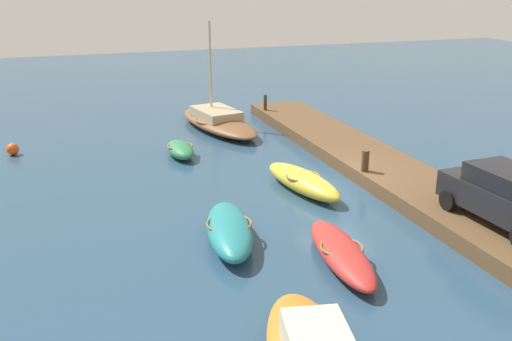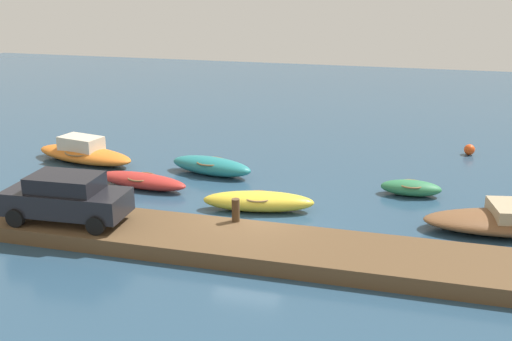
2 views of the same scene
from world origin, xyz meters
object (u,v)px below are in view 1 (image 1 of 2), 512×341
at_px(marker_buoy, 13,149).
at_px(rowboat_yellow, 303,181).
at_px(mooring_post_mid_west, 265,102).
at_px(parked_car, 508,196).
at_px(rowboat_teal, 229,230).
at_px(rowboat_red, 341,253).
at_px(sailboat_brown, 218,121).
at_px(mooring_post_west, 365,161).
at_px(dinghy_green, 180,150).

bearing_deg(marker_buoy, rowboat_yellow, -128.93).
distance_m(mooring_post_mid_west, marker_buoy, 13.02).
xyz_separation_m(rowboat_yellow, parked_car, (-5.77, -4.01, 1.02)).
bearing_deg(rowboat_teal, rowboat_yellow, -38.16).
bearing_deg(rowboat_red, sailboat_brown, 4.93).
bearing_deg(mooring_post_west, parked_car, -164.77).
bearing_deg(mooring_post_west, rowboat_teal, 116.48).
relative_size(rowboat_red, sailboat_brown, 0.60).
relative_size(rowboat_red, mooring_post_west, 5.36).
relative_size(dinghy_green, mooring_post_mid_west, 2.95).
xyz_separation_m(rowboat_yellow, mooring_post_mid_west, (10.79, -2.48, 0.57)).
relative_size(rowboat_teal, sailboat_brown, 0.57).
bearing_deg(sailboat_brown, marker_buoy, 87.46).
xyz_separation_m(rowboat_teal, mooring_post_west, (3.12, -6.26, 0.53)).
xyz_separation_m(parked_car, marker_buoy, (14.07, 14.29, -1.14)).
height_order(dinghy_green, rowboat_teal, rowboat_teal).
bearing_deg(parked_car, marker_buoy, 42.93).
xyz_separation_m(dinghy_green, mooring_post_mid_west, (5.16, -5.83, 0.63)).
relative_size(rowboat_yellow, mooring_post_mid_west, 5.26).
relative_size(rowboat_yellow, mooring_post_west, 5.43).
xyz_separation_m(mooring_post_west, mooring_post_mid_west, (10.94, 0.00, 0.01)).
xyz_separation_m(dinghy_green, mooring_post_west, (-5.78, -5.83, 0.62)).
xyz_separation_m(rowboat_red, marker_buoy, (13.82, 9.04, -0.05)).
xyz_separation_m(mooring_post_mid_west, marker_buoy, (-2.49, 12.76, -0.69)).
height_order(sailboat_brown, parked_car, sailboat_brown).
bearing_deg(dinghy_green, sailboat_brown, -36.86).
distance_m(rowboat_teal, parked_car, 8.24).
bearing_deg(rowboat_yellow, sailboat_brown, -7.26).
bearing_deg(rowboat_teal, sailboat_brown, -3.09).
bearing_deg(sailboat_brown, rowboat_red, 166.75).
bearing_deg(mooring_post_mid_west, rowboat_teal, 156.00).
bearing_deg(dinghy_green, marker_buoy, 67.20).
height_order(rowboat_yellow, marker_buoy, rowboat_yellow).
bearing_deg(mooring_post_west, dinghy_green, 45.24).
bearing_deg(marker_buoy, rowboat_teal, -150.66).
xyz_separation_m(dinghy_green, rowboat_teal, (-8.90, 0.43, 0.08)).
distance_m(rowboat_yellow, parked_car, 7.10).
xyz_separation_m(rowboat_teal, parked_car, (-2.51, -7.79, 1.00)).
height_order(rowboat_red, mooring_post_west, mooring_post_west).
height_order(rowboat_yellow, sailboat_brown, sailboat_brown).
distance_m(rowboat_red, mooring_post_mid_west, 16.74).
bearing_deg(parked_car, rowboat_yellow, 32.28).
distance_m(rowboat_red, mooring_post_west, 6.57).
bearing_deg(rowboat_teal, dinghy_green, 8.32).
distance_m(sailboat_brown, marker_buoy, 9.86).
xyz_separation_m(rowboat_red, sailboat_brown, (15.19, -0.73, 0.12)).
relative_size(dinghy_green, marker_buoy, 4.61).
height_order(rowboat_red, mooring_post_mid_west, mooring_post_mid_west).
relative_size(sailboat_brown, mooring_post_mid_west, 8.68).
bearing_deg(mooring_post_mid_west, dinghy_green, 131.51).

